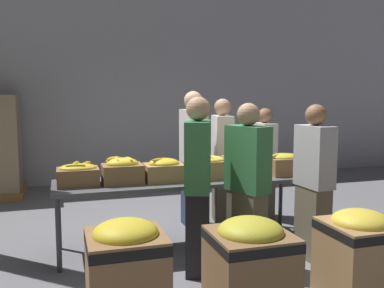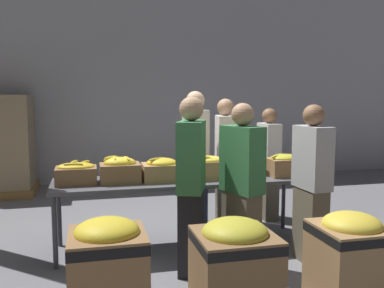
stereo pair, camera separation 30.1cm
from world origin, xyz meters
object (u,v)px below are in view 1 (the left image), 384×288
(banana_box_5, at_px, (285,164))
(donation_bin_0, at_px, (127,278))
(banana_box_0, at_px, (78,174))
(volunteer_1, at_px, (198,187))
(banana_box_1, at_px, (122,171))
(volunteer_2, at_px, (193,160))
(volunteer_5, at_px, (314,183))
(volunteer_0, at_px, (222,161))
(banana_box_2, at_px, (164,170))
(volunteer_4, at_px, (264,164))
(donation_bin_1, at_px, (250,267))
(banana_box_4, at_px, (241,163))
(sorting_table, at_px, (186,183))
(banana_box_3, at_px, (209,167))
(volunteer_3, at_px, (247,188))
(donation_bin_2, at_px, (359,254))

(banana_box_5, bearing_deg, donation_bin_0, -142.72)
(banana_box_0, distance_m, volunteer_1, 1.28)
(banana_box_1, bearing_deg, banana_box_0, 175.77)
(volunteer_2, bearing_deg, volunteer_5, 29.04)
(volunteer_0, distance_m, donation_bin_0, 2.94)
(banana_box_2, distance_m, banana_box_5, 1.43)
(banana_box_5, xyz_separation_m, volunteer_4, (0.17, 0.87, -0.14))
(volunteer_4, height_order, donation_bin_1, volunteer_4)
(banana_box_4, bearing_deg, volunteer_2, 123.33)
(banana_box_5, distance_m, donation_bin_1, 2.03)
(volunteer_4, bearing_deg, volunteer_2, -83.70)
(banana_box_1, height_order, banana_box_5, banana_box_1)
(volunteer_0, distance_m, volunteer_5, 1.54)
(volunteer_2, relative_size, donation_bin_1, 2.18)
(banana_box_2, bearing_deg, volunteer_4, 27.33)
(sorting_table, bearing_deg, donation_bin_0, -118.49)
(donation_bin_0, height_order, donation_bin_1, donation_bin_0)
(banana_box_0, relative_size, banana_box_5, 0.98)
(banana_box_3, bearing_deg, volunteer_5, -37.74)
(banana_box_1, xyz_separation_m, banana_box_4, (1.40, 0.12, -0.00))
(sorting_table, distance_m, volunteer_3, 0.86)
(sorting_table, height_order, volunteer_1, volunteer_1)
(banana_box_2, bearing_deg, banana_box_1, 178.71)
(volunteer_2, height_order, donation_bin_0, volunteer_2)
(banana_box_4, relative_size, volunteer_1, 0.25)
(donation_bin_0, bearing_deg, donation_bin_2, -0.00)
(banana_box_5, relative_size, volunteer_3, 0.26)
(sorting_table, height_order, donation_bin_1, donation_bin_1)
(donation_bin_1, bearing_deg, banana_box_4, 68.54)
(volunteer_3, bearing_deg, sorting_table, 6.82)
(volunteer_1, bearing_deg, sorting_table, 13.92)
(volunteer_2, relative_size, donation_bin_2, 2.23)
(sorting_table, xyz_separation_m, donation_bin_2, (0.97, -1.68, -0.31))
(sorting_table, xyz_separation_m, banana_box_4, (0.70, 0.08, 0.18))
(banana_box_1, height_order, volunteer_4, volunteer_4)
(banana_box_4, xyz_separation_m, volunteer_0, (0.02, 0.66, -0.09))
(banana_box_3, bearing_deg, banana_box_1, 179.93)
(volunteer_0, height_order, volunteer_3, volunteer_0)
(banana_box_5, xyz_separation_m, volunteer_0, (-0.46, 0.84, -0.08))
(sorting_table, relative_size, banana_box_1, 6.82)
(banana_box_2, bearing_deg, volunteer_0, 39.19)
(banana_box_0, height_order, volunteer_3, volunteer_3)
(banana_box_4, distance_m, volunteer_2, 0.73)
(volunteer_4, relative_size, volunteer_5, 0.95)
(banana_box_3, height_order, volunteer_2, volunteer_2)
(banana_box_0, relative_size, volunteer_0, 0.25)
(banana_box_4, bearing_deg, volunteer_3, -109.85)
(volunteer_0, distance_m, donation_bin_1, 2.56)
(banana_box_0, height_order, banana_box_2, banana_box_2)
(volunteer_0, distance_m, volunteer_1, 1.66)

